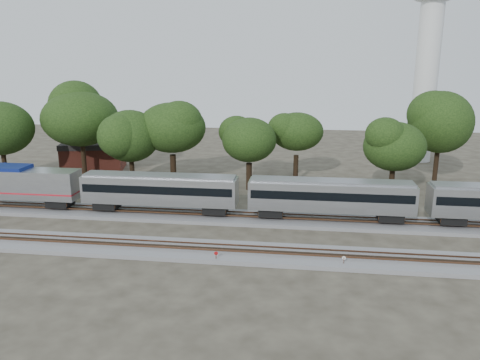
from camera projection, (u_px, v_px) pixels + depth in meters
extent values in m
plane|color=#383328|center=(221.00, 238.00, 48.13)|extent=(160.00, 160.00, 0.00)
cube|color=slate|center=(230.00, 217.00, 53.84)|extent=(160.00, 5.00, 0.40)
cube|color=brown|center=(229.00, 216.00, 53.04)|extent=(160.00, 0.08, 0.15)
cube|color=brown|center=(230.00, 212.00, 54.41)|extent=(160.00, 0.08, 0.15)
cube|color=slate|center=(213.00, 251.00, 44.24)|extent=(160.00, 5.00, 0.40)
cube|color=brown|center=(212.00, 250.00, 43.43)|extent=(160.00, 0.08, 0.15)
cube|color=brown|center=(215.00, 244.00, 44.81)|extent=(160.00, 0.08, 0.15)
cube|color=#B9BCC0|center=(34.00, 184.00, 56.11)|extent=(11.00, 3.11, 3.42)
cube|color=#B51B28|center=(25.00, 190.00, 56.49)|extent=(13.49, 3.15, 0.19)
cube|color=black|center=(60.00, 202.00, 56.25)|extent=(2.70, 2.28, 0.93)
cube|color=#B9BCC0|center=(160.00, 190.00, 54.14)|extent=(18.06, 3.11, 3.11)
cube|color=black|center=(160.00, 187.00, 54.06)|extent=(17.44, 3.16, 0.93)
cube|color=gray|center=(159.00, 176.00, 53.74)|extent=(17.64, 2.49, 0.36)
cube|color=black|center=(107.00, 204.00, 55.48)|extent=(2.70, 2.28, 0.93)
cube|color=black|center=(215.00, 208.00, 53.80)|extent=(2.70, 2.28, 0.93)
cube|color=#B9BCC0|center=(330.00, 196.00, 51.63)|extent=(18.06, 3.11, 3.11)
cube|color=black|center=(331.00, 193.00, 51.55)|extent=(17.44, 3.16, 0.93)
cube|color=gray|center=(331.00, 182.00, 51.23)|extent=(17.64, 2.49, 0.36)
cube|color=black|center=(271.00, 211.00, 52.98)|extent=(2.70, 2.28, 0.93)
cube|color=black|center=(390.00, 216.00, 51.29)|extent=(2.70, 2.28, 0.93)
cube|color=black|center=(451.00, 218.00, 50.47)|extent=(2.70, 2.28, 0.93)
cylinder|color=#512D19|center=(216.00, 258.00, 42.08)|extent=(0.07, 0.07, 0.98)
cylinder|color=#B20C13|center=(216.00, 253.00, 41.97)|extent=(0.34, 0.14, 0.35)
cylinder|color=#512D19|center=(344.00, 262.00, 41.14)|extent=(0.06, 0.06, 0.96)
cylinder|color=silver|center=(344.00, 258.00, 41.04)|extent=(0.34, 0.09, 0.34)
cube|color=#512D19|center=(285.00, 263.00, 41.90)|extent=(0.56, 0.41, 0.30)
cylinder|color=silver|center=(426.00, 83.00, 81.83)|extent=(3.96, 3.96, 27.69)
cone|color=silver|center=(419.00, 150.00, 84.78)|extent=(6.33, 6.33, 3.96)
cube|color=maroon|center=(94.00, 158.00, 77.90)|extent=(10.79, 8.65, 3.81)
cube|color=black|center=(93.00, 144.00, 77.32)|extent=(11.03, 8.89, 0.86)
cylinder|color=black|center=(5.00, 169.00, 68.83)|extent=(0.70, 0.70, 4.44)
ellipsoid|color=black|center=(0.00, 128.00, 67.33)|extent=(8.38, 8.38, 7.12)
cylinder|color=black|center=(84.00, 162.00, 72.08)|extent=(0.70, 0.70, 4.95)
ellipsoid|color=black|center=(80.00, 119.00, 70.41)|extent=(9.34, 9.34, 7.94)
cylinder|color=black|center=(132.00, 173.00, 67.14)|extent=(0.70, 0.70, 3.99)
ellipsoid|color=black|center=(130.00, 136.00, 65.80)|extent=(7.52, 7.52, 6.39)
cylinder|color=black|center=(173.00, 170.00, 67.86)|extent=(0.70, 0.70, 4.56)
ellipsoid|color=black|center=(172.00, 128.00, 66.32)|extent=(8.60, 8.60, 7.31)
cylinder|color=black|center=(249.00, 176.00, 65.71)|extent=(0.70, 0.70, 3.83)
ellipsoid|color=black|center=(249.00, 140.00, 64.42)|extent=(7.22, 7.22, 6.14)
cylinder|color=black|center=(296.00, 169.00, 69.70)|extent=(0.70, 0.70, 4.11)
ellipsoid|color=black|center=(297.00, 132.00, 68.31)|extent=(7.75, 7.75, 6.59)
cylinder|color=black|center=(391.00, 184.00, 61.82)|extent=(0.70, 0.70, 3.73)
ellipsoid|color=black|center=(394.00, 146.00, 60.57)|extent=(7.03, 7.03, 5.97)
cylinder|color=black|center=(435.00, 168.00, 67.94)|extent=(0.70, 0.70, 4.98)
ellipsoid|color=black|center=(440.00, 122.00, 66.26)|extent=(9.39, 9.39, 7.98)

